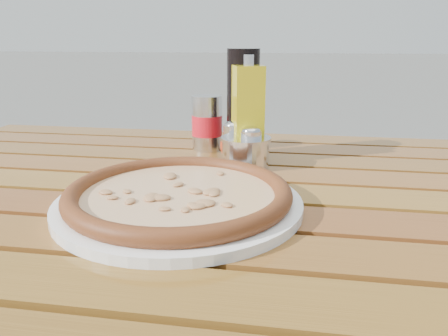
% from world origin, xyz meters
% --- Properties ---
extents(table, '(1.40, 0.90, 0.75)m').
position_xyz_m(table, '(0.00, -0.00, 0.67)').
color(table, '#341D0C').
rests_on(table, ground).
extents(plate, '(0.43, 0.43, 0.01)m').
position_xyz_m(plate, '(-0.05, -0.09, 0.76)').
color(plate, white).
rests_on(plate, table).
extents(pizza, '(0.39, 0.39, 0.03)m').
position_xyz_m(pizza, '(-0.05, -0.09, 0.77)').
color(pizza, '#FFE4B6').
rests_on(pizza, plate).
extents(pepper_shaker, '(0.07, 0.07, 0.08)m').
position_xyz_m(pepper_shaker, '(-0.01, 0.18, 0.79)').
color(pepper_shaker, red).
rests_on(pepper_shaker, table).
extents(oregano_shaker, '(0.06, 0.06, 0.08)m').
position_xyz_m(oregano_shaker, '(0.03, 0.13, 0.79)').
color(oregano_shaker, '#343E19').
rests_on(oregano_shaker, table).
extents(dark_bottle, '(0.08, 0.08, 0.22)m').
position_xyz_m(dark_bottle, '(0.01, 0.21, 0.86)').
color(dark_bottle, black).
rests_on(dark_bottle, table).
extents(soda_can, '(0.07, 0.07, 0.12)m').
position_xyz_m(soda_can, '(-0.08, 0.26, 0.81)').
color(soda_can, silver).
rests_on(soda_can, table).
extents(olive_oil_cruet, '(0.07, 0.07, 0.21)m').
position_xyz_m(olive_oil_cruet, '(0.02, 0.17, 0.85)').
color(olive_oil_cruet, gold).
rests_on(olive_oil_cruet, table).
extents(parmesan_tin, '(0.10, 0.10, 0.07)m').
position_xyz_m(parmesan_tin, '(0.02, 0.13, 0.78)').
color(parmesan_tin, silver).
rests_on(parmesan_tin, table).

